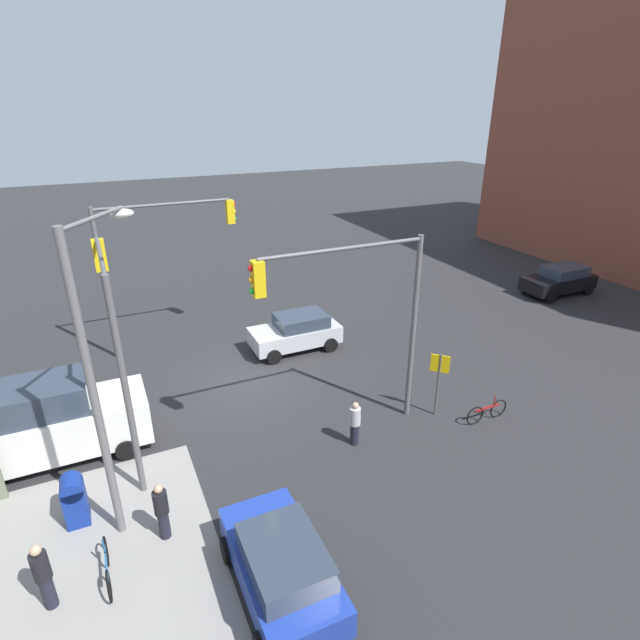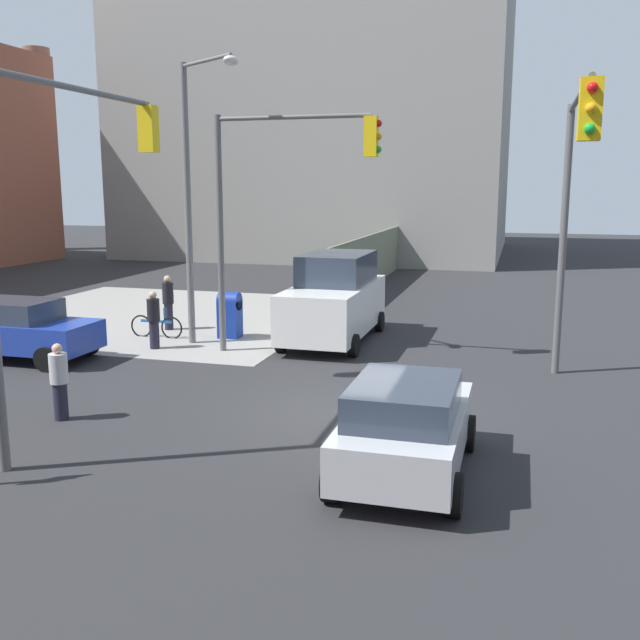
{
  "view_description": "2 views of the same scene",
  "coord_description": "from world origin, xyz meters",
  "px_view_note": "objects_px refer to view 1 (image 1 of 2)",
  "views": [
    {
      "loc": [
        4.61,
        16.76,
        10.25
      ],
      "look_at": [
        -2.76,
        0.92,
        2.55
      ],
      "focal_mm": 28.0,
      "sensor_mm": 36.0,
      "label": 1
    },
    {
      "loc": [
        -13.78,
        -3.53,
        4.63
      ],
      "look_at": [
        -0.81,
        0.14,
        2.08
      ],
      "focal_mm": 40.0,
      "sensor_mm": 36.0,
      "label": 2
    }
  ],
  "objects_px": {
    "pedestrian_crossing": "(43,575)",
    "bicycle_leaning_on_fence": "(107,567)",
    "bicycle_at_crosswalk": "(487,412)",
    "van_white_delivery": "(51,421)",
    "mailbox_blue": "(74,499)",
    "coupe_silver": "(296,332)",
    "pedestrian_walking_north": "(162,511)",
    "traffic_signal_se_corner": "(156,247)",
    "pedestrian_waiting": "(355,423)",
    "sedan_blue": "(282,565)",
    "traffic_signal_ne_corner": "(113,322)",
    "street_lamp_corner": "(98,365)",
    "coupe_black": "(560,280)",
    "traffic_signal_nw_corner": "(358,303)"
  },
  "relations": [
    {
      "from": "coupe_black",
      "to": "bicycle_leaning_on_fence",
      "type": "distance_m",
      "value": 26.53
    },
    {
      "from": "traffic_signal_nw_corner",
      "to": "pedestrian_crossing",
      "type": "xyz_separation_m",
      "value": [
        9.16,
        2.9,
        -3.71
      ]
    },
    {
      "from": "coupe_black",
      "to": "pedestrian_crossing",
      "type": "xyz_separation_m",
      "value": [
        26.09,
        9.39,
        0.09
      ]
    },
    {
      "from": "traffic_signal_nw_corner",
      "to": "bicycle_leaning_on_fence",
      "type": "distance_m",
      "value": 9.43
    },
    {
      "from": "traffic_signal_se_corner",
      "to": "mailbox_blue",
      "type": "distance_m",
      "value": 11.0
    },
    {
      "from": "street_lamp_corner",
      "to": "mailbox_blue",
      "type": "height_order",
      "value": "street_lamp_corner"
    },
    {
      "from": "mailbox_blue",
      "to": "traffic_signal_se_corner",
      "type": "bearing_deg",
      "value": -112.54
    },
    {
      "from": "pedestrian_waiting",
      "to": "sedan_blue",
      "type": "bearing_deg",
      "value": -116.09
    },
    {
      "from": "mailbox_blue",
      "to": "bicycle_leaning_on_fence",
      "type": "relative_size",
      "value": 0.82
    },
    {
      "from": "mailbox_blue",
      "to": "pedestrian_walking_north",
      "type": "distance_m",
      "value": 2.5
    },
    {
      "from": "sedan_blue",
      "to": "bicycle_at_crosswalk",
      "type": "relative_size",
      "value": 2.18
    },
    {
      "from": "sedan_blue",
      "to": "pedestrian_crossing",
      "type": "relative_size",
      "value": 2.14
    },
    {
      "from": "traffic_signal_ne_corner",
      "to": "pedestrian_crossing",
      "type": "xyz_separation_m",
      "value": [
        2.3,
        4.61,
        -3.64
      ]
    },
    {
      "from": "sedan_blue",
      "to": "bicycle_at_crosswalk",
      "type": "distance_m",
      "value": 9.44
    },
    {
      "from": "traffic_signal_se_corner",
      "to": "mailbox_blue",
      "type": "height_order",
      "value": "traffic_signal_se_corner"
    },
    {
      "from": "pedestrian_crossing",
      "to": "pedestrian_walking_north",
      "type": "distance_m",
      "value": 2.75
    },
    {
      "from": "van_white_delivery",
      "to": "pedestrian_crossing",
      "type": "xyz_separation_m",
      "value": [
        0.08,
        5.6,
        -0.35
      ]
    },
    {
      "from": "sedan_blue",
      "to": "pedestrian_crossing",
      "type": "bearing_deg",
      "value": -21.18
    },
    {
      "from": "mailbox_blue",
      "to": "street_lamp_corner",
      "type": "bearing_deg",
      "value": 157.76
    },
    {
      "from": "pedestrian_waiting",
      "to": "bicycle_at_crosswalk",
      "type": "xyz_separation_m",
      "value": [
        -4.8,
        0.8,
        -0.46
      ]
    },
    {
      "from": "traffic_signal_ne_corner",
      "to": "van_white_delivery",
      "type": "xyz_separation_m",
      "value": [
        2.22,
        -0.99,
        -3.29
      ]
    },
    {
      "from": "traffic_signal_se_corner",
      "to": "van_white_delivery",
      "type": "xyz_separation_m",
      "value": [
        4.46,
        6.3,
        -3.37
      ]
    },
    {
      "from": "traffic_signal_ne_corner",
      "to": "street_lamp_corner",
      "type": "height_order",
      "value": "street_lamp_corner"
    },
    {
      "from": "coupe_silver",
      "to": "pedestrian_walking_north",
      "type": "distance_m",
      "value": 11.0
    },
    {
      "from": "mailbox_blue",
      "to": "pedestrian_crossing",
      "type": "height_order",
      "value": "pedestrian_crossing"
    },
    {
      "from": "pedestrian_waiting",
      "to": "pedestrian_walking_north",
      "type": "distance_m",
      "value": 6.34
    },
    {
      "from": "coupe_black",
      "to": "van_white_delivery",
      "type": "distance_m",
      "value": 26.29
    },
    {
      "from": "coupe_black",
      "to": "pedestrian_waiting",
      "type": "relative_size",
      "value": 2.74
    },
    {
      "from": "street_lamp_corner",
      "to": "coupe_silver",
      "type": "xyz_separation_m",
      "value": [
        -7.91,
        -7.39,
        -3.86
      ]
    },
    {
      "from": "mailbox_blue",
      "to": "pedestrian_crossing",
      "type": "distance_m",
      "value": 2.48
    },
    {
      "from": "traffic_signal_se_corner",
      "to": "bicycle_at_crosswalk",
      "type": "bearing_deg",
      "value": 130.79
    },
    {
      "from": "traffic_signal_se_corner",
      "to": "coupe_silver",
      "type": "height_order",
      "value": "traffic_signal_se_corner"
    },
    {
      "from": "pedestrian_crossing",
      "to": "coupe_black",
      "type": "bearing_deg",
      "value": 128.0
    },
    {
      "from": "pedestrian_waiting",
      "to": "bicycle_at_crosswalk",
      "type": "relative_size",
      "value": 0.89
    },
    {
      "from": "traffic_signal_nw_corner",
      "to": "sedan_blue",
      "type": "relative_size",
      "value": 1.7
    },
    {
      "from": "pedestrian_waiting",
      "to": "pedestrian_walking_north",
      "type": "relative_size",
      "value": 0.94
    },
    {
      "from": "van_white_delivery",
      "to": "pedestrian_crossing",
      "type": "relative_size",
      "value": 3.03
    },
    {
      "from": "traffic_signal_se_corner",
      "to": "street_lamp_corner",
      "type": "relative_size",
      "value": 0.81
    },
    {
      "from": "pedestrian_crossing",
      "to": "bicycle_at_crosswalk",
      "type": "relative_size",
      "value": 1.02
    },
    {
      "from": "coupe_silver",
      "to": "bicycle_at_crosswalk",
      "type": "relative_size",
      "value": 2.25
    },
    {
      "from": "pedestrian_crossing",
      "to": "bicycle_leaning_on_fence",
      "type": "distance_m",
      "value": 1.35
    },
    {
      "from": "pedestrian_crossing",
      "to": "bicycle_leaning_on_fence",
      "type": "bearing_deg",
      "value": 117.83
    },
    {
      "from": "pedestrian_crossing",
      "to": "pedestrian_waiting",
      "type": "xyz_separation_m",
      "value": [
        -8.8,
        -2.2,
        -0.13
      ]
    },
    {
      "from": "bicycle_at_crosswalk",
      "to": "van_white_delivery",
      "type": "bearing_deg",
      "value": -17.26
    },
    {
      "from": "mailbox_blue",
      "to": "pedestrian_waiting",
      "type": "distance_m",
      "value": 8.2
    },
    {
      "from": "traffic_signal_se_corner",
      "to": "street_lamp_corner",
      "type": "height_order",
      "value": "street_lamp_corner"
    },
    {
      "from": "traffic_signal_se_corner",
      "to": "pedestrian_crossing",
      "type": "xyz_separation_m",
      "value": [
        4.54,
        11.9,
        -3.72
      ]
    },
    {
      "from": "traffic_signal_se_corner",
      "to": "coupe_black",
      "type": "height_order",
      "value": "traffic_signal_se_corner"
    },
    {
      "from": "traffic_signal_ne_corner",
      "to": "coupe_black",
      "type": "relative_size",
      "value": 1.52
    },
    {
      "from": "street_lamp_corner",
      "to": "coupe_silver",
      "type": "bearing_deg",
      "value": -136.95
    }
  ]
}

